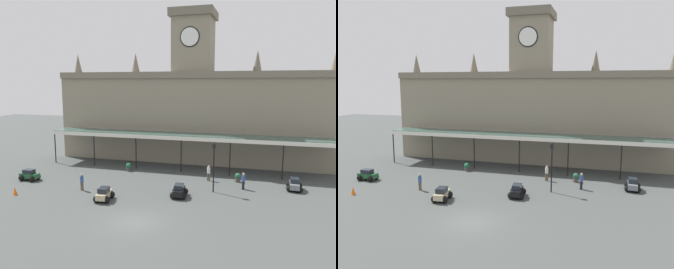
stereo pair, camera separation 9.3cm
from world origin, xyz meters
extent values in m
plane|color=#434746|center=(0.00, 0.00, 0.00)|extent=(140.00, 140.00, 0.00)
cube|color=gray|center=(0.00, 21.34, 5.85)|extent=(35.72, 5.67, 11.71)
cube|color=#756C5B|center=(0.00, 18.35, 11.31)|extent=(35.72, 0.30, 0.80)
cube|color=gray|center=(0.00, 21.34, 15.05)|extent=(4.80, 4.80, 6.69)
cube|color=#6E6655|center=(0.00, 21.34, 18.90)|extent=(5.50, 5.50, 1.00)
cylinder|color=white|center=(0.00, 18.88, 15.85)|extent=(2.20, 0.12, 2.20)
cylinder|color=black|center=(0.00, 18.92, 15.85)|extent=(2.46, 0.06, 2.46)
cone|color=#675F50|center=(-16.86, 21.34, 13.01)|extent=(1.10, 1.10, 2.60)
cone|color=#675F50|center=(-8.04, 21.34, 13.01)|extent=(1.10, 1.10, 2.60)
cone|color=#675F50|center=(8.04, 21.34, 13.01)|extent=(1.10, 1.10, 2.60)
cube|color=#38564C|center=(0.00, 16.30, 4.19)|extent=(33.69, 3.20, 0.16)
cube|color=silver|center=(0.00, 14.70, 3.99)|extent=(33.69, 0.12, 0.44)
cylinder|color=black|center=(-16.84, 14.85, 2.06)|extent=(0.14, 0.14, 4.11)
cylinder|color=black|center=(-11.23, 14.85, 2.06)|extent=(0.14, 0.14, 4.11)
cylinder|color=black|center=(-5.61, 14.85, 2.06)|extent=(0.14, 0.14, 4.11)
cylinder|color=black|center=(0.00, 14.85, 2.06)|extent=(0.14, 0.14, 4.11)
cylinder|color=black|center=(5.61, 14.85, 2.06)|extent=(0.14, 0.14, 4.11)
cylinder|color=black|center=(11.23, 14.85, 2.06)|extent=(0.14, 0.14, 4.11)
cube|color=#1E512D|center=(-14.78, 7.09, 0.52)|extent=(2.07, 0.93, 0.50)
cube|color=#1E232B|center=(-14.83, 7.09, 0.98)|extent=(1.12, 0.83, 0.42)
sphere|color=black|center=(-14.09, 7.51, 0.32)|extent=(0.64, 0.64, 0.64)
sphere|color=black|center=(-14.12, 6.63, 0.32)|extent=(0.64, 0.64, 0.64)
sphere|color=black|center=(-15.44, 7.55, 0.32)|extent=(0.64, 0.64, 0.64)
sphere|color=black|center=(-15.47, 6.67, 0.32)|extent=(0.64, 0.64, 0.64)
cube|color=black|center=(1.89, 6.42, 0.52)|extent=(1.05, 2.12, 0.50)
cube|color=#1E232B|center=(1.89, 6.37, 0.98)|extent=(0.89, 1.16, 0.42)
sphere|color=black|center=(1.39, 7.05, 0.32)|extent=(0.64, 0.64, 0.64)
sphere|color=black|center=(2.27, 7.13, 0.32)|extent=(0.64, 0.64, 0.64)
sphere|color=black|center=(1.51, 5.71, 0.32)|extent=(0.64, 0.64, 0.64)
sphere|color=black|center=(2.39, 5.78, 0.32)|extent=(0.64, 0.64, 0.64)
cube|color=slate|center=(12.20, 11.32, 0.52)|extent=(0.97, 2.09, 0.50)
cube|color=#1E232B|center=(12.20, 11.37, 0.98)|extent=(0.85, 1.13, 0.42)
sphere|color=black|center=(12.61, 10.63, 0.32)|extent=(0.64, 0.64, 0.64)
sphere|color=black|center=(11.73, 10.67, 0.32)|extent=(0.64, 0.64, 0.64)
sphere|color=black|center=(12.66, 11.98, 0.32)|extent=(0.64, 0.64, 0.64)
sphere|color=black|center=(11.78, 12.02, 0.32)|extent=(0.64, 0.64, 0.64)
cube|color=tan|center=(-4.28, 3.66, 0.52)|extent=(1.09, 2.13, 0.50)
cube|color=#1E232B|center=(-4.28, 3.61, 0.98)|extent=(0.91, 1.18, 0.42)
sphere|color=black|center=(-4.79, 4.29, 0.32)|extent=(0.64, 0.64, 0.64)
sphere|color=black|center=(-3.92, 4.38, 0.32)|extent=(0.64, 0.64, 0.64)
sphere|color=black|center=(-4.65, 2.95, 0.32)|extent=(0.64, 0.64, 0.64)
sphere|color=black|center=(-3.78, 3.04, 0.32)|extent=(0.64, 0.64, 0.64)
cylinder|color=black|center=(7.36, 10.12, 0.41)|extent=(0.17, 0.17, 0.82)
cylinder|color=black|center=(7.43, 10.33, 0.41)|extent=(0.17, 0.17, 0.82)
cylinder|color=#334C8C|center=(7.40, 10.23, 1.13)|extent=(0.34, 0.34, 0.62)
sphere|color=tan|center=(7.40, 10.23, 1.55)|extent=(0.23, 0.23, 0.23)
cylinder|color=brown|center=(-7.73, 5.67, 0.41)|extent=(0.17, 0.17, 0.82)
cylinder|color=brown|center=(-7.53, 5.57, 0.41)|extent=(0.17, 0.17, 0.82)
cylinder|color=#334C8C|center=(-7.63, 5.62, 1.13)|extent=(0.34, 0.34, 0.62)
sphere|color=tan|center=(-7.63, 5.62, 1.55)|extent=(0.23, 0.23, 0.23)
cylinder|color=brown|center=(3.77, 12.14, 0.41)|extent=(0.17, 0.17, 0.82)
cylinder|color=brown|center=(3.57, 12.23, 0.41)|extent=(0.17, 0.17, 0.82)
cylinder|color=silver|center=(3.67, 12.19, 1.13)|extent=(0.34, 0.34, 0.62)
sphere|color=tan|center=(3.67, 12.19, 1.55)|extent=(0.23, 0.23, 0.23)
cylinder|color=black|center=(4.70, 8.60, 2.12)|extent=(0.13, 0.13, 4.24)
cube|color=black|center=(4.70, 8.60, 4.46)|extent=(0.30, 0.30, 0.44)
sphere|color=black|center=(4.70, 8.60, 4.74)|extent=(0.14, 0.14, 0.14)
cone|color=orange|center=(-12.96, 2.73, 0.37)|extent=(0.40, 0.40, 0.73)
cylinder|color=#47423D|center=(-6.07, 13.54, 0.21)|extent=(0.56, 0.56, 0.42)
sphere|color=#1E643B|center=(-6.07, 13.54, 0.66)|extent=(0.60, 0.60, 0.60)
cylinder|color=#47423D|center=(6.69, 12.61, 0.21)|extent=(0.56, 0.56, 0.42)
sphere|color=#265A3A|center=(6.69, 12.61, 0.66)|extent=(0.60, 0.60, 0.60)
camera|label=1|loc=(9.01, -22.17, 10.37)|focal=35.81mm
camera|label=2|loc=(9.10, -22.14, 10.37)|focal=35.81mm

